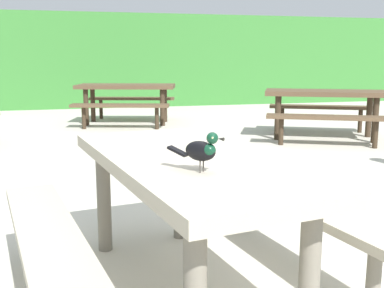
% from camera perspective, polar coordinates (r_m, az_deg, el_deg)
% --- Properties ---
extents(ground_plane, '(60.00, 60.00, 0.00)m').
position_cam_1_polar(ground_plane, '(2.99, 5.79, -14.12)').
color(ground_plane, beige).
extents(hedge_wall, '(28.00, 2.26, 2.31)m').
position_cam_1_polar(hedge_wall, '(12.90, -10.26, 9.95)').
color(hedge_wall, '#387A33').
rests_on(hedge_wall, ground).
extents(picnic_table_foreground, '(1.95, 1.98, 0.74)m').
position_cam_1_polar(picnic_table_foreground, '(2.47, -0.84, -5.66)').
color(picnic_table_foreground, '#B2A893').
rests_on(picnic_table_foreground, ground).
extents(bird_grackle, '(0.22, 0.22, 0.18)m').
position_cam_1_polar(bird_grackle, '(2.07, 1.28, -0.68)').
color(bird_grackle, black).
rests_on(bird_grackle, picnic_table_foreground).
extents(picnic_table_mid_left, '(2.27, 2.25, 0.74)m').
position_cam_1_polar(picnic_table_mid_left, '(7.51, 15.82, 4.86)').
color(picnic_table_mid_left, brown).
rests_on(picnic_table_mid_left, ground).
extents(picnic_table_far_centre, '(2.10, 2.08, 0.74)m').
position_cam_1_polar(picnic_table_far_centre, '(8.95, -7.99, 6.00)').
color(picnic_table_far_centre, brown).
rests_on(picnic_table_far_centre, ground).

